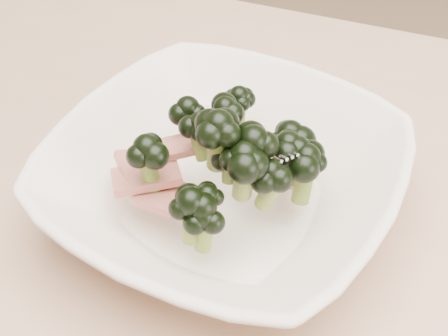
{
  "coord_description": "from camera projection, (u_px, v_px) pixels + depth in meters",
  "views": [
    {
      "loc": [
        0.02,
        -0.3,
        1.16
      ],
      "look_at": [
        -0.11,
        0.05,
        0.8
      ],
      "focal_mm": 50.0,
      "sensor_mm": 36.0,
      "label": 1
    }
  ],
  "objects": [
    {
      "name": "broccoli_dish",
      "position": [
        225.0,
        177.0,
        0.52
      ],
      "size": [
        0.33,
        0.33,
        0.13
      ],
      "color": "silver",
      "rests_on": "dining_table"
    }
  ]
}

